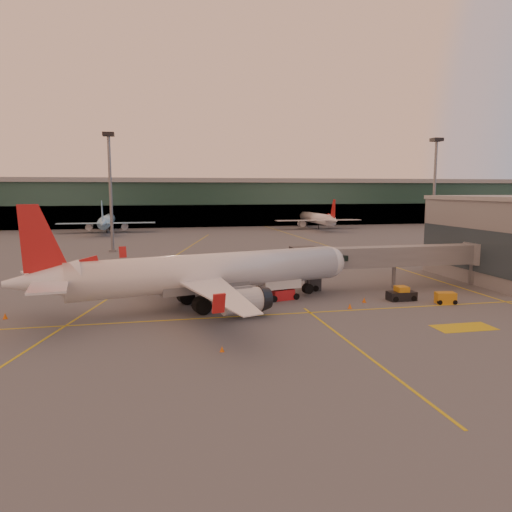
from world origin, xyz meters
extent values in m
plane|color=#4C4F54|center=(0.00, 0.00, 0.00)|extent=(600.00, 600.00, 0.00)
cube|color=gold|center=(0.00, 5.00, 0.01)|extent=(80.00, 0.25, 0.01)
cube|color=gold|center=(-10.00, 45.00, 0.01)|extent=(31.30, 115.98, 0.01)
cube|color=gold|center=(30.00, 70.00, 0.01)|extent=(0.25, 160.00, 0.01)
cube|color=gold|center=(5.00, -8.00, 0.01)|extent=(0.25, 30.00, 0.01)
cube|color=gold|center=(18.00, -4.00, 0.01)|extent=(6.00, 3.00, 0.01)
cube|color=#19382D|center=(0.00, 142.00, 8.00)|extent=(400.00, 18.00, 16.00)
cube|color=gray|center=(0.00, 142.00, 16.80)|extent=(400.00, 20.00, 1.60)
cube|color=black|center=(0.00, 133.50, 4.00)|extent=(400.00, 1.00, 8.00)
cube|color=#2D3D47|center=(33.05, 18.00, 5.00)|extent=(0.30, 21.60, 6.00)
cylinder|color=slate|center=(-20.00, 66.00, 12.50)|extent=(0.70, 0.70, 25.00)
cube|color=black|center=(-20.00, 66.00, 25.20)|extent=(2.40, 2.40, 0.80)
cube|color=slate|center=(-20.00, 66.00, 0.25)|extent=(1.60, 1.60, 0.50)
cylinder|color=slate|center=(55.00, 62.00, 12.50)|extent=(0.70, 0.70, 25.00)
cube|color=black|center=(55.00, 62.00, 25.20)|extent=(2.40, 2.40, 0.80)
cube|color=slate|center=(55.00, 62.00, 0.25)|extent=(1.60, 1.60, 0.50)
cylinder|color=white|center=(-5.18, 10.19, 4.17)|extent=(32.53, 12.10, 4.17)
sphere|color=white|center=(10.57, 14.22, 4.17)|extent=(4.09, 4.09, 4.09)
cube|color=black|center=(11.72, 14.51, 4.69)|extent=(2.49, 3.09, 0.73)
cone|color=white|center=(-22.85, 5.66, 4.49)|extent=(7.90, 5.61, 3.96)
cube|color=white|center=(-21.58, 2.31, 4.59)|extent=(4.10, 7.07, 0.21)
cylinder|color=silver|center=(-2.84, 4.24, 1.88)|extent=(4.90, 3.71, 2.71)
cylinder|color=black|center=(-6.81, 6.97, 0.94)|extent=(2.18, 1.88, 1.88)
cylinder|color=black|center=(-6.81, 6.97, 1.51)|extent=(0.38, 0.38, 1.15)
cube|color=white|center=(-23.35, 9.22, 4.59)|extent=(5.68, 7.51, 0.21)
cylinder|color=silver|center=(-5.98, 16.53, 1.88)|extent=(4.90, 3.71, 2.71)
cylinder|color=black|center=(-8.16, 12.23, 0.94)|extent=(2.18, 1.88, 1.88)
cylinder|color=black|center=(-8.16, 12.23, 1.51)|extent=(0.38, 0.38, 1.15)
cube|color=slate|center=(-6.33, 9.89, 2.82)|extent=(10.81, 5.79, 1.67)
cylinder|color=black|center=(7.49, 13.43, 0.94)|extent=(1.48, 1.13, 1.31)
cube|color=slate|center=(20.72, 15.79, 4.47)|extent=(26.60, 3.03, 2.70)
cube|color=#2D3035|center=(7.94, 16.17, 4.47)|extent=(3.45, 3.45, 3.00)
cube|color=#2D3035|center=(9.44, 17.07, 1.20)|extent=(1.60, 2.40, 2.40)
cylinder|color=black|center=(9.44, 15.97, 0.40)|extent=(0.80, 0.40, 0.80)
cylinder|color=black|center=(9.44, 18.17, 0.40)|extent=(0.80, 0.40, 0.80)
cylinder|color=slate|center=(20.72, 15.79, 1.59)|extent=(0.50, 0.50, 3.17)
cylinder|color=slate|center=(34.00, 16.00, 4.47)|extent=(4.40, 4.40, 3.00)
cylinder|color=slate|center=(34.00, 16.00, 1.59)|extent=(2.40, 2.40, 3.17)
cube|color=#B0191E|center=(3.66, 12.25, 0.65)|extent=(3.19, 2.68, 1.30)
cube|color=silver|center=(3.41, 12.18, 2.68)|extent=(5.39, 3.31, 2.42)
cylinder|color=black|center=(2.40, 10.86, 0.39)|extent=(0.83, 0.48, 0.78)
cylinder|color=black|center=(5.42, 11.61, 0.39)|extent=(0.83, 0.48, 0.78)
cube|color=#C68418|center=(22.27, 5.76, 0.68)|extent=(2.47, 1.73, 1.36)
cylinder|color=black|center=(21.28, 5.35, 0.28)|extent=(0.61, 0.38, 0.57)
cylinder|color=black|center=(23.07, 5.04, 0.28)|extent=(0.61, 0.38, 0.57)
cube|color=black|center=(18.02, 8.54, 0.55)|extent=(3.40, 1.81, 1.10)
cube|color=#C68418|center=(18.02, 8.54, 1.30)|extent=(1.40, 1.60, 0.90)
cylinder|color=black|center=(16.82, 7.74, 0.35)|extent=(0.70, 0.30, 0.70)
cylinder|color=black|center=(19.22, 7.75, 0.35)|extent=(0.70, 0.30, 0.70)
cone|color=#DC600B|center=(13.03, 8.40, 0.30)|extent=(0.47, 0.47, 0.60)
cube|color=#DC600B|center=(13.03, 8.40, 0.02)|extent=(0.40, 0.40, 0.03)
cone|color=#DC600B|center=(-27.37, 9.27, 0.32)|extent=(0.51, 0.51, 0.64)
cube|color=#DC600B|center=(-27.37, 9.27, 0.02)|extent=(0.44, 0.44, 0.03)
cone|color=#DC600B|center=(-6.52, -6.27, 0.25)|extent=(0.39, 0.39, 0.50)
cube|color=#DC600B|center=(-6.52, -6.27, 0.01)|extent=(0.34, 0.34, 0.03)
cone|color=#DC600B|center=(-6.81, 29.17, 0.26)|extent=(0.41, 0.41, 0.53)
cube|color=#DC600B|center=(-6.81, 29.17, 0.01)|extent=(0.36, 0.36, 0.03)
cone|color=#DC600B|center=(10.09, 5.82, 0.29)|extent=(0.46, 0.46, 0.59)
cube|color=#DC600B|center=(10.09, 5.82, 0.02)|extent=(0.40, 0.40, 0.03)
camera|label=1|loc=(-12.34, -46.55, 13.61)|focal=35.00mm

